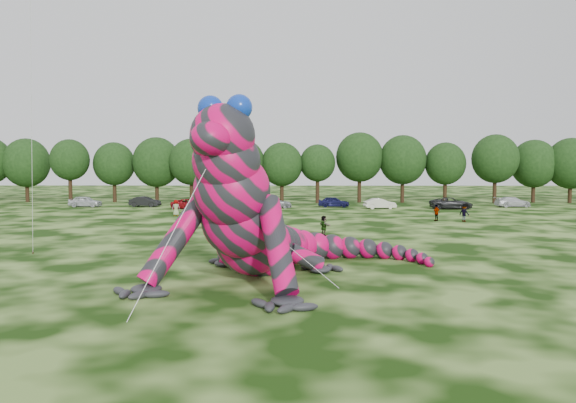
# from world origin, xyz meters

# --- Properties ---
(ground) EXTENTS (240.00, 240.00, 0.00)m
(ground) POSITION_xyz_m (0.00, 0.00, 0.00)
(ground) COLOR #16330A
(ground) RESTS_ON ground
(inflatable_gecko) EXTENTS (20.22, 22.06, 9.10)m
(inflatable_gecko) POSITION_xyz_m (-3.96, 4.02, 4.55)
(inflatable_gecko) COLOR #D60455
(inflatable_gecko) RESTS_ON ground
(tree_2) EXTENTS (7.04, 6.34, 9.64)m
(tree_2) POSITION_xyz_m (-43.02, 58.76, 4.82)
(tree_2) COLOR black
(tree_2) RESTS_ON ground
(tree_3) EXTENTS (5.81, 5.23, 9.44)m
(tree_3) POSITION_xyz_m (-35.72, 57.07, 4.72)
(tree_3) COLOR black
(tree_3) RESTS_ON ground
(tree_4) EXTENTS (6.22, 5.60, 9.06)m
(tree_4) POSITION_xyz_m (-29.64, 58.71, 4.53)
(tree_4) COLOR black
(tree_4) RESTS_ON ground
(tree_5) EXTENTS (7.16, 6.44, 9.80)m
(tree_5) POSITION_xyz_m (-23.12, 58.44, 4.90)
(tree_5) COLOR black
(tree_5) RESTS_ON ground
(tree_6) EXTENTS (6.52, 5.86, 9.49)m
(tree_6) POSITION_xyz_m (-17.56, 56.68, 4.75)
(tree_6) COLOR black
(tree_6) RESTS_ON ground
(tree_7) EXTENTS (6.68, 6.01, 9.48)m
(tree_7) POSITION_xyz_m (-10.08, 56.80, 4.74)
(tree_7) COLOR black
(tree_7) RESTS_ON ground
(tree_8) EXTENTS (6.14, 5.53, 8.94)m
(tree_8) POSITION_xyz_m (-4.22, 56.99, 4.47)
(tree_8) COLOR black
(tree_8) RESTS_ON ground
(tree_9) EXTENTS (5.27, 4.74, 8.68)m
(tree_9) POSITION_xyz_m (1.06, 57.35, 4.34)
(tree_9) COLOR black
(tree_9) RESTS_ON ground
(tree_10) EXTENTS (7.09, 6.38, 10.50)m
(tree_10) POSITION_xyz_m (7.40, 58.58, 5.25)
(tree_10) COLOR black
(tree_10) RESTS_ON ground
(tree_11) EXTENTS (7.01, 6.31, 10.07)m
(tree_11) POSITION_xyz_m (13.79, 58.20, 5.03)
(tree_11) COLOR black
(tree_11) RESTS_ON ground
(tree_12) EXTENTS (5.99, 5.39, 8.97)m
(tree_12) POSITION_xyz_m (20.01, 57.74, 4.49)
(tree_12) COLOR black
(tree_12) RESTS_ON ground
(tree_13) EXTENTS (6.83, 6.15, 10.13)m
(tree_13) POSITION_xyz_m (27.13, 57.13, 5.06)
(tree_13) COLOR black
(tree_13) RESTS_ON ground
(tree_14) EXTENTS (6.82, 6.14, 9.40)m
(tree_14) POSITION_xyz_m (33.46, 58.72, 4.70)
(tree_14) COLOR black
(tree_14) RESTS_ON ground
(tree_15) EXTENTS (7.17, 6.45, 9.63)m
(tree_15) POSITION_xyz_m (38.47, 57.77, 4.82)
(tree_15) COLOR black
(tree_15) RESTS_ON ground
(car_0) EXTENTS (4.53, 2.17, 1.49)m
(car_0) POSITION_xyz_m (-30.54, 49.19, 0.75)
(car_0) COLOR silver
(car_0) RESTS_ON ground
(car_1) EXTENTS (4.38, 2.18, 1.38)m
(car_1) POSITION_xyz_m (-22.60, 49.70, 0.69)
(car_1) COLOR black
(car_1) RESTS_ON ground
(car_2) EXTENTS (5.03, 3.08, 1.30)m
(car_2) POSITION_xyz_m (-15.86, 46.14, 0.65)
(car_2) COLOR maroon
(car_2) RESTS_ON ground
(car_3) EXTENTS (5.04, 2.30, 1.43)m
(car_3) POSITION_xyz_m (-5.14, 47.90, 0.71)
(car_3) COLOR #A4A7AC
(car_3) RESTS_ON ground
(car_4) EXTENTS (4.29, 1.93, 1.43)m
(car_4) POSITION_xyz_m (2.95, 49.37, 0.71)
(car_4) COLOR #131443
(car_4) RESTS_ON ground
(car_5) EXTENTS (4.30, 2.17, 1.35)m
(car_5) POSITION_xyz_m (8.76, 46.81, 0.68)
(car_5) COLOR silver
(car_5) RESTS_ON ground
(car_6) EXTENTS (5.44, 2.52, 1.51)m
(car_6) POSITION_xyz_m (17.92, 46.64, 0.75)
(car_6) COLOR #252528
(car_6) RESTS_ON ground
(car_7) EXTENTS (4.94, 2.49, 1.37)m
(car_7) POSITION_xyz_m (27.07, 49.95, 0.69)
(car_7) COLOR silver
(car_7) RESTS_ON ground
(spectator_4) EXTENTS (1.05, 0.89, 1.82)m
(spectator_4) POSITION_xyz_m (-15.64, 36.98, 0.91)
(spectator_4) COLOR gray
(spectator_4) RESTS_ON ground
(spectator_5) EXTENTS (1.15, 1.58, 1.65)m
(spectator_5) POSITION_xyz_m (0.21, 20.13, 0.82)
(spectator_5) COLOR gray
(spectator_5) RESTS_ON ground
(spectator_1) EXTENTS (1.15, 1.09, 1.88)m
(spectator_1) POSITION_xyz_m (-9.33, 23.74, 0.94)
(spectator_1) COLOR gray
(spectator_1) RESTS_ON ground
(spectator_2) EXTENTS (1.26, 1.31, 1.79)m
(spectator_2) POSITION_xyz_m (14.97, 31.07, 0.90)
(spectator_2) COLOR gray
(spectator_2) RESTS_ON ground
(spectator_3) EXTENTS (1.04, 0.89, 1.68)m
(spectator_3) POSITION_xyz_m (12.32, 31.74, 0.84)
(spectator_3) COLOR gray
(spectator_3) RESTS_ON ground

